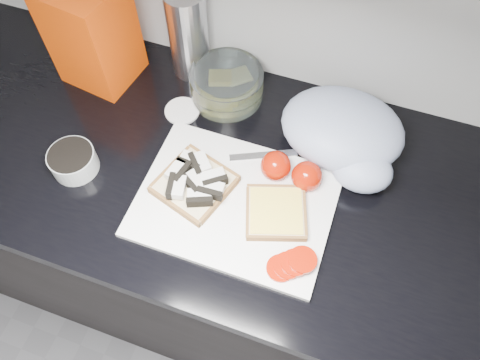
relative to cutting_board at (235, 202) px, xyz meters
name	(u,v)px	position (x,y,z in m)	size (l,w,h in m)	color
base_cabinet	(210,243)	(-0.12, 0.08, -0.48)	(3.50, 0.60, 0.86)	black
countertop	(199,164)	(-0.12, 0.08, -0.03)	(3.50, 0.64, 0.04)	black
cutting_board	(235,202)	(0.00, 0.00, 0.00)	(0.40, 0.30, 0.01)	white
bread_left	(195,182)	(-0.09, 0.01, 0.02)	(0.18, 0.18, 0.05)	#C7B48C
bread_right	(276,212)	(0.09, 0.00, 0.01)	(0.16, 0.16, 0.02)	#C7B48C
tomato_slices	(292,264)	(0.15, -0.10, 0.02)	(0.10, 0.09, 0.02)	#A21503
knife	(293,152)	(0.08, 0.15, 0.01)	(0.21, 0.11, 0.01)	silver
seed_tub	(73,160)	(-0.36, -0.03, 0.02)	(0.10, 0.10, 0.05)	#ACB2B1
tub_lid	(182,111)	(-0.20, 0.19, 0.00)	(0.08, 0.08, 0.01)	white
glass_bowl	(227,85)	(-0.12, 0.27, 0.03)	(0.17, 0.17, 0.07)	silver
bread_bag	(92,33)	(-0.43, 0.24, 0.12)	(0.16, 0.15, 0.25)	red
steel_canister	(188,34)	(-0.23, 0.33, 0.10)	(0.09, 0.09, 0.22)	#B7B6BC
grocery_bag	(345,134)	(0.18, 0.21, 0.05)	(0.27, 0.24, 0.12)	#A4B0CA
whole_tomatoes	(291,171)	(0.09, 0.10, 0.03)	(0.13, 0.07, 0.07)	#A21503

